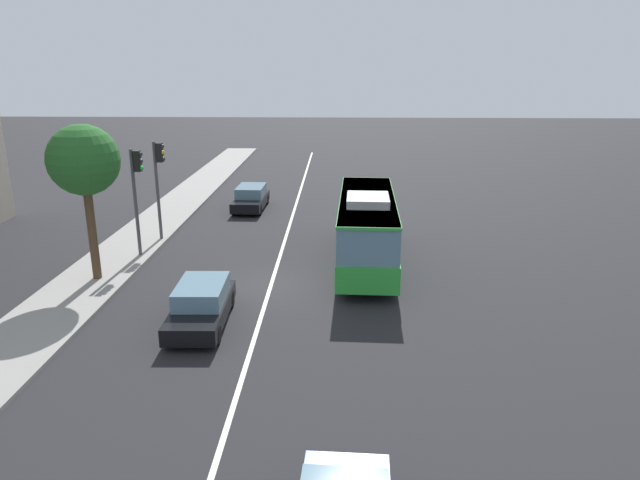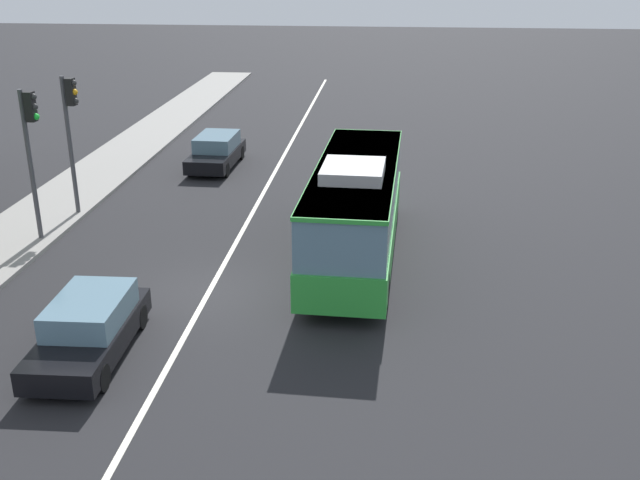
{
  "view_description": "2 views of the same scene",
  "coord_description": "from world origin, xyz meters",
  "px_view_note": "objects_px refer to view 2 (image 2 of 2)",
  "views": [
    {
      "loc": [
        -22.42,
        -2.79,
        8.88
      ],
      "look_at": [
        1.1,
        -2.03,
        1.68
      ],
      "focal_mm": 32.25,
      "sensor_mm": 36.0,
      "label": 1
    },
    {
      "loc": [
        -19.26,
        -5.16,
        9.38
      ],
      "look_at": [
        0.89,
        -3.19,
        1.43
      ],
      "focal_mm": 41.76,
      "sensor_mm": 36.0,
      "label": 2
    }
  ],
  "objects_px": {
    "sedan_black": "(216,151)",
    "transit_bus": "(356,205)",
    "traffic_light_near_corner": "(71,122)",
    "sedan_black_ahead": "(90,328)",
    "traffic_light_mid_block": "(31,140)"
  },
  "relations": [
    {
      "from": "sedan_black",
      "to": "transit_bus",
      "type": "bearing_deg",
      "value": 35.37
    },
    {
      "from": "transit_bus",
      "to": "traffic_light_mid_block",
      "type": "relative_size",
      "value": 1.94
    },
    {
      "from": "sedan_black_ahead",
      "to": "traffic_light_mid_block",
      "type": "height_order",
      "value": "traffic_light_mid_block"
    },
    {
      "from": "sedan_black",
      "to": "traffic_light_mid_block",
      "type": "xyz_separation_m",
      "value": [
        -9.8,
        3.75,
        2.84
      ]
    },
    {
      "from": "traffic_light_near_corner",
      "to": "traffic_light_mid_block",
      "type": "height_order",
      "value": "same"
    },
    {
      "from": "sedan_black_ahead",
      "to": "traffic_light_near_corner",
      "type": "relative_size",
      "value": 0.88
    },
    {
      "from": "transit_bus",
      "to": "sedan_black_ahead",
      "type": "xyz_separation_m",
      "value": [
        -6.74,
        6.15,
        -1.09
      ]
    },
    {
      "from": "traffic_light_mid_block",
      "to": "sedan_black_ahead",
      "type": "bearing_deg",
      "value": -56.86
    },
    {
      "from": "sedan_black",
      "to": "traffic_light_near_corner",
      "type": "distance_m",
      "value": 8.44
    },
    {
      "from": "transit_bus",
      "to": "traffic_light_near_corner",
      "type": "bearing_deg",
      "value": 75.24
    },
    {
      "from": "transit_bus",
      "to": "sedan_black",
      "type": "relative_size",
      "value": 2.22
    },
    {
      "from": "sedan_black_ahead",
      "to": "traffic_light_mid_block",
      "type": "xyz_separation_m",
      "value": [
        7.21,
        4.51,
        2.84
      ]
    },
    {
      "from": "sedan_black",
      "to": "traffic_light_mid_block",
      "type": "distance_m",
      "value": 10.87
    },
    {
      "from": "transit_bus",
      "to": "traffic_light_near_corner",
      "type": "xyz_separation_m",
      "value": [
        3.15,
        10.45,
        1.75
      ]
    },
    {
      "from": "sedan_black",
      "to": "sedan_black_ahead",
      "type": "height_order",
      "value": "same"
    }
  ]
}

